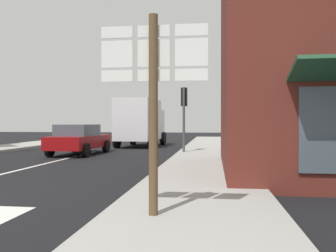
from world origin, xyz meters
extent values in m
plane|color=black|center=(0.00, 10.00, 0.00)|extent=(80.00, 80.00, 0.00)
cube|color=#9E9B96|center=(6.01, 8.00, 0.07)|extent=(2.90, 44.00, 0.14)
cube|color=silver|center=(0.00, 6.00, 0.01)|extent=(0.16, 12.00, 0.01)
cube|color=maroon|center=(-0.24, 10.59, 0.62)|extent=(1.89, 4.26, 0.60)
cube|color=#47515B|center=(-0.25, 10.34, 1.19)|extent=(1.62, 2.15, 0.55)
cylinder|color=black|center=(-1.07, 11.97, 0.32)|extent=(0.24, 0.65, 0.64)
cylinder|color=black|center=(0.68, 11.91, 0.32)|extent=(0.24, 0.65, 0.64)
cylinder|color=black|center=(-1.16, 9.27, 0.32)|extent=(0.24, 0.65, 0.64)
cylinder|color=black|center=(0.59, 9.21, 0.32)|extent=(0.24, 0.65, 0.64)
cube|color=silver|center=(1.50, 16.06, 1.75)|extent=(2.45, 3.84, 2.60)
cube|color=silver|center=(1.67, 18.55, 1.45)|extent=(2.17, 1.44, 2.00)
cube|color=#47515B|center=(1.67, 18.60, 2.25)|extent=(1.76, 0.22, 0.70)
cylinder|color=black|center=(0.57, 18.58, 0.45)|extent=(0.34, 0.92, 0.90)
cylinder|color=black|center=(2.76, 18.43, 0.45)|extent=(0.34, 0.92, 0.90)
cylinder|color=black|center=(0.33, 15.19, 0.45)|extent=(0.34, 0.92, 0.90)
cylinder|color=black|center=(2.53, 15.04, 0.45)|extent=(0.34, 0.92, 0.90)
cylinder|color=brown|center=(5.40, -0.62, 1.60)|extent=(0.14, 0.14, 3.20)
cube|color=white|center=(4.82, -0.57, 2.96)|extent=(0.50, 0.03, 0.18)
cube|color=black|center=(4.82, -0.56, 2.96)|extent=(0.43, 0.01, 0.13)
cube|color=white|center=(4.82, -0.57, 2.62)|extent=(0.50, 0.03, 0.42)
cube|color=black|center=(4.82, -0.56, 2.62)|extent=(0.43, 0.01, 0.32)
cube|color=white|center=(4.82, -0.57, 2.28)|extent=(0.50, 0.03, 0.18)
cube|color=black|center=(4.82, -0.56, 2.28)|extent=(0.43, 0.01, 0.13)
cube|color=white|center=(5.40, -0.57, 2.96)|extent=(0.50, 0.03, 0.18)
cube|color=black|center=(5.40, -0.56, 2.96)|extent=(0.43, 0.01, 0.13)
cube|color=white|center=(5.40, -0.57, 2.62)|extent=(0.50, 0.03, 0.42)
cube|color=black|center=(5.40, -0.56, 2.62)|extent=(0.43, 0.01, 0.32)
cube|color=white|center=(5.40, -0.57, 2.28)|extent=(0.50, 0.03, 0.18)
cube|color=black|center=(5.40, -0.56, 2.28)|extent=(0.43, 0.01, 0.13)
cube|color=white|center=(5.98, -0.57, 2.96)|extent=(0.50, 0.03, 0.18)
cube|color=black|center=(5.98, -0.56, 2.96)|extent=(0.43, 0.01, 0.13)
cube|color=white|center=(5.98, -0.57, 2.62)|extent=(0.50, 0.03, 0.42)
cube|color=black|center=(5.98, -0.56, 2.62)|extent=(0.43, 0.01, 0.32)
cube|color=white|center=(5.98, -0.57, 2.28)|extent=(0.50, 0.03, 0.18)
cube|color=black|center=(5.98, -0.56, 2.28)|extent=(0.43, 0.01, 0.13)
cylinder|color=#47474C|center=(4.86, 11.01, 1.64)|extent=(0.12, 0.12, 3.27)
cube|color=black|center=(4.86, 11.21, 2.82)|extent=(0.30, 0.28, 0.90)
sphere|color=red|center=(4.86, 11.35, 3.09)|extent=(0.18, 0.18, 0.18)
sphere|color=#3C2303|center=(4.86, 11.35, 2.81)|extent=(0.18, 0.18, 0.18)
sphere|color=black|center=(4.86, 11.35, 2.53)|extent=(0.18, 0.18, 0.18)
camera|label=1|loc=(6.32, -5.88, 1.55)|focal=37.38mm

